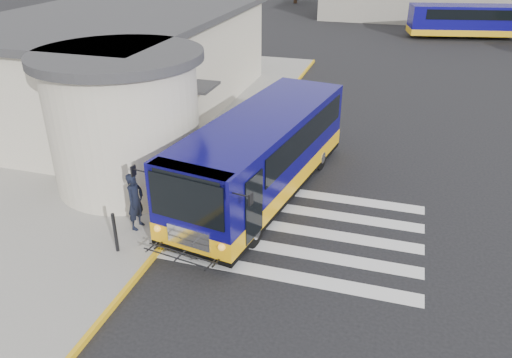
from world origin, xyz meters
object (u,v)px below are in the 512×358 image
(pedestrian_b, at_px, (122,171))
(transit_bus, at_px, (262,158))
(pedestrian_a, at_px, (135,201))
(far_bus_a, at_px, (465,20))
(bollard, at_px, (115,233))

(pedestrian_b, bearing_deg, transit_bus, 70.06)
(pedestrian_a, bearing_deg, far_bus_a, -13.53)
(far_bus_a, bearing_deg, pedestrian_a, 149.89)
(pedestrian_b, relative_size, far_bus_a, 0.16)
(transit_bus, relative_size, bollard, 8.44)
(pedestrian_b, height_order, bollard, pedestrian_b)
(pedestrian_a, bearing_deg, pedestrian_b, 44.26)
(pedestrian_a, bearing_deg, transit_bus, -35.44)
(pedestrian_b, bearing_deg, far_bus_a, 120.65)
(bollard, bearing_deg, far_bus_a, 72.35)
(transit_bus, height_order, pedestrian_b, transit_bus)
(far_bus_a, bearing_deg, bollard, 150.60)
(pedestrian_a, xyz_separation_m, bollard, (0.06, -1.33, -0.30))
(bollard, bearing_deg, pedestrian_a, 92.42)
(bollard, bearing_deg, pedestrian_b, 117.40)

